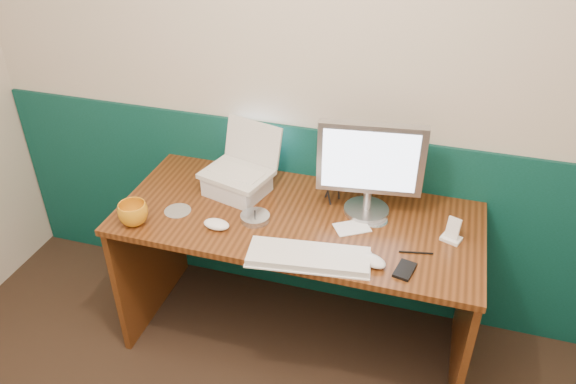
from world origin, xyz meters
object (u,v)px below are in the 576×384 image
(desk, at_px, (297,280))
(monitor, at_px, (370,168))
(laptop, at_px, (235,153))
(camcorder, at_px, (333,181))
(mug, at_px, (133,214))
(keyboard, at_px, (309,258))

(desk, distance_m, monitor, 0.67)
(laptop, xyz_separation_m, monitor, (0.61, 0.02, 0.01))
(monitor, xyz_separation_m, camcorder, (-0.17, 0.04, -0.12))
(camcorder, bearing_deg, mug, -144.02)
(monitor, height_order, keyboard, monitor)
(laptop, distance_m, mug, 0.52)
(laptop, relative_size, mug, 2.32)
(keyboard, distance_m, mug, 0.79)
(camcorder, bearing_deg, monitor, -7.15)
(monitor, bearing_deg, camcorder, 157.68)
(laptop, height_order, mug, laptop)
(monitor, relative_size, camcorder, 2.14)
(laptop, relative_size, camcorder, 1.41)
(desk, bearing_deg, mug, -159.07)
(desk, bearing_deg, laptop, 162.39)
(monitor, relative_size, mug, 3.51)
(camcorder, bearing_deg, desk, -117.02)
(laptop, xyz_separation_m, mug, (-0.34, -0.36, -0.16))
(keyboard, height_order, mug, mug)
(monitor, height_order, mug, monitor)
(laptop, xyz_separation_m, keyboard, (0.45, -0.38, -0.20))
(desk, xyz_separation_m, camcorder, (0.11, 0.17, 0.48))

